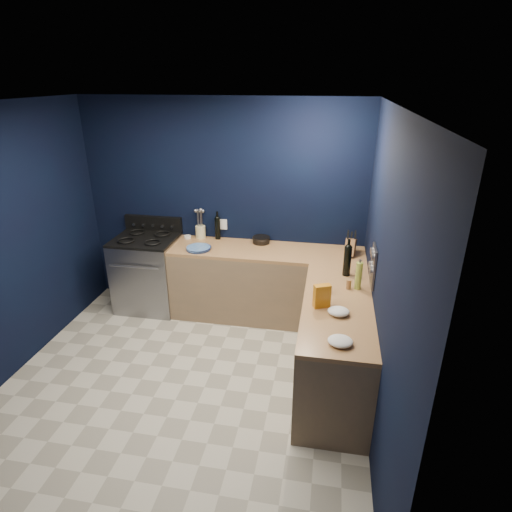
% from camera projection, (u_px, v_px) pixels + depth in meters
% --- Properties ---
extents(floor, '(3.50, 3.50, 0.02)m').
position_uv_depth(floor, '(183.00, 385.00, 4.15)').
color(floor, '#BDB7A7').
rests_on(floor, ground).
extents(ceiling, '(3.50, 3.50, 0.02)m').
position_uv_depth(ceiling, '(159.00, 104.00, 3.12)').
color(ceiling, silver).
rests_on(ceiling, ground).
extents(wall_back, '(3.50, 0.02, 2.60)m').
position_uv_depth(wall_back, '(223.00, 207.00, 5.23)').
color(wall_back, black).
rests_on(wall_back, ground).
extents(wall_right, '(0.02, 3.50, 2.60)m').
position_uv_depth(wall_right, '(383.00, 281.00, 3.35)').
color(wall_right, black).
rests_on(wall_right, ground).
extents(wall_front, '(3.50, 0.02, 2.60)m').
position_uv_depth(wall_front, '(44.00, 412.00, 2.05)').
color(wall_front, black).
rests_on(wall_front, ground).
extents(cab_back, '(2.30, 0.63, 0.86)m').
position_uv_depth(cab_back, '(266.00, 285.00, 5.18)').
color(cab_back, '#866A4C').
rests_on(cab_back, floor).
extents(top_back, '(2.30, 0.63, 0.04)m').
position_uv_depth(top_back, '(267.00, 251.00, 5.00)').
color(top_back, brown).
rests_on(top_back, cab_back).
extents(cab_right, '(0.63, 1.67, 0.86)m').
position_uv_depth(cab_right, '(334.00, 347.00, 4.00)').
color(cab_right, '#866A4C').
rests_on(cab_right, floor).
extents(top_right, '(0.63, 1.67, 0.04)m').
position_uv_depth(top_right, '(338.00, 305.00, 3.83)').
color(top_right, brown).
rests_on(top_right, cab_right).
extents(gas_range, '(0.76, 0.66, 0.92)m').
position_uv_depth(gas_range, '(149.00, 274.00, 5.41)').
color(gas_range, gray).
rests_on(gas_range, floor).
extents(oven_door, '(0.59, 0.02, 0.42)m').
position_uv_depth(oven_door, '(138.00, 286.00, 5.12)').
color(oven_door, black).
rests_on(oven_door, gas_range).
extents(cooktop, '(0.76, 0.66, 0.03)m').
position_uv_depth(cooktop, '(145.00, 239.00, 5.22)').
color(cooktop, black).
rests_on(cooktop, gas_range).
extents(backguard, '(0.76, 0.06, 0.20)m').
position_uv_depth(backguard, '(153.00, 224.00, 5.45)').
color(backguard, black).
rests_on(backguard, gas_range).
extents(spice_panel, '(0.02, 0.28, 0.38)m').
position_uv_depth(spice_panel, '(373.00, 266.00, 3.90)').
color(spice_panel, gray).
rests_on(spice_panel, wall_right).
extents(wall_outlet, '(0.09, 0.02, 0.13)m').
position_uv_depth(wall_outlet, '(223.00, 224.00, 5.30)').
color(wall_outlet, white).
rests_on(wall_outlet, wall_back).
extents(plate_stack, '(0.36, 0.36, 0.04)m').
position_uv_depth(plate_stack, '(198.00, 248.00, 4.99)').
color(plate_stack, '#364FA3').
rests_on(plate_stack, top_back).
extents(ramekin, '(0.11, 0.11, 0.03)m').
position_uv_depth(ramekin, '(188.00, 237.00, 5.35)').
color(ramekin, white).
rests_on(ramekin, top_back).
extents(utensil_crock, '(0.13, 0.13, 0.16)m').
position_uv_depth(utensil_crock, '(201.00, 232.00, 5.34)').
color(utensil_crock, beige).
rests_on(utensil_crock, top_back).
extents(wine_bottle_back, '(0.09, 0.09, 0.28)m').
position_uv_depth(wine_bottle_back, '(218.00, 228.00, 5.28)').
color(wine_bottle_back, black).
rests_on(wine_bottle_back, top_back).
extents(lemon_basket, '(0.23, 0.23, 0.08)m').
position_uv_depth(lemon_basket, '(261.00, 240.00, 5.19)').
color(lemon_basket, black).
rests_on(lemon_basket, top_back).
extents(knife_block, '(0.15, 0.24, 0.24)m').
position_uv_depth(knife_block, '(350.00, 247.00, 4.81)').
color(knife_block, brown).
rests_on(knife_block, top_back).
extents(wine_bottle_right, '(0.10, 0.10, 0.32)m').
position_uv_depth(wine_bottle_right, '(347.00, 261.00, 4.30)').
color(wine_bottle_right, black).
rests_on(wine_bottle_right, top_right).
extents(oil_bottle, '(0.08, 0.08, 0.28)m').
position_uv_depth(oil_bottle, '(359.00, 276.00, 4.03)').
color(oil_bottle, '#9BAF40').
rests_on(oil_bottle, top_right).
extents(spice_jar_near, '(0.05, 0.05, 0.10)m').
position_uv_depth(spice_jar_near, '(328.00, 288.00, 3.99)').
color(spice_jar_near, olive).
rests_on(spice_jar_near, top_right).
extents(spice_jar_far, '(0.06, 0.06, 0.09)m').
position_uv_depth(spice_jar_far, '(349.00, 284.00, 4.07)').
color(spice_jar_far, olive).
rests_on(spice_jar_far, top_right).
extents(crouton_bag, '(0.16, 0.12, 0.22)m').
position_uv_depth(crouton_bag, '(322.00, 296.00, 3.73)').
color(crouton_bag, '#B81F09').
rests_on(crouton_bag, top_right).
extents(towel_front, '(0.21, 0.19, 0.07)m').
position_uv_depth(towel_front, '(339.00, 311.00, 3.63)').
color(towel_front, white).
rests_on(towel_front, top_right).
extents(towel_end, '(0.24, 0.23, 0.06)m').
position_uv_depth(towel_end, '(340.00, 341.00, 3.23)').
color(towel_end, white).
rests_on(towel_end, top_right).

